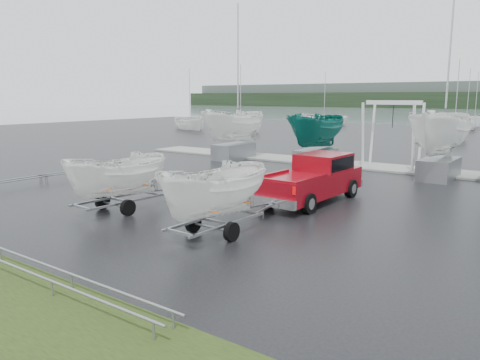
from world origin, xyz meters
TOP-DOWN VIEW (x-y plane):
  - ground_plane at (0.00, 0.00)m, footprint 120.00×120.00m
  - dock at (0.00, 13.00)m, footprint 30.00×3.00m
  - pickup_truck at (4.22, 2.39)m, footprint 2.30×5.88m
  - trailer_hitched at (4.01, -4.01)m, footprint 1.84×3.64m
  - trailer_parked at (-0.96, -3.76)m, footprint 1.83×3.67m
  - boat_hoist at (3.89, 13.00)m, footprint 3.30×2.18m
  - keelboat_0 at (-6.51, 11.00)m, footprint 2.38×3.20m
  - keelboat_1 at (-0.20, 11.20)m, footprint 2.23×3.20m
  - keelboat_2 at (7.16, 11.00)m, footprint 2.56×3.20m
  - mast_rack_0 at (-9.00, 1.00)m, footprint 0.56×6.50m
  - mast_rack_2 at (4.00, -9.50)m, footprint 7.00×0.56m
  - moored_boat_0 at (-19.30, 29.45)m, footprint 2.75×2.79m
  - moored_boat_1 at (0.70, 52.78)m, footprint 2.82×2.87m
  - moored_boat_2 at (2.74, 35.80)m, footprint 3.09×3.13m
  - moored_boat_4 at (-18.95, 50.75)m, footprint 3.23×3.18m
  - moored_boat_5 at (-0.05, 63.10)m, footprint 2.79×2.84m
  - moored_boat_7 at (-29.44, 31.89)m, footprint 3.61×3.57m

SIDE VIEW (x-z plane):
  - ground_plane at x=0.00m, z-range 0.00..0.00m
  - moored_boat_7 at x=-29.44m, z-range -5.81..5.81m
  - moored_boat_4 at x=-18.95m, z-range -5.80..5.80m
  - moored_boat_5 at x=-0.05m, z-range -5.61..5.62m
  - moored_boat_1 at x=0.70m, z-range -5.58..5.59m
  - moored_boat_2 at x=2.74m, z-range -5.54..5.56m
  - moored_boat_0 at x=-19.30m, z-range -5.39..5.41m
  - dock at x=0.00m, z-range -0.01..0.11m
  - mast_rack_0 at x=-9.00m, z-range 0.32..0.38m
  - mast_rack_2 at x=4.00m, z-range 0.32..0.38m
  - pickup_truck at x=4.22m, z-range 0.04..1.98m
  - boat_hoist at x=3.89m, z-range 0.61..4.73m
  - trailer_parked at x=-0.96m, z-range 0.21..5.27m
  - trailer_hitched at x=4.01m, z-range 0.21..5.43m
  - keelboat_1 at x=-0.20m, z-range 0.00..7.04m
  - keelboat_0 at x=-6.51m, z-range -1.50..9.05m
  - keelboat_2 at x=7.16m, z-range -1.29..9.44m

